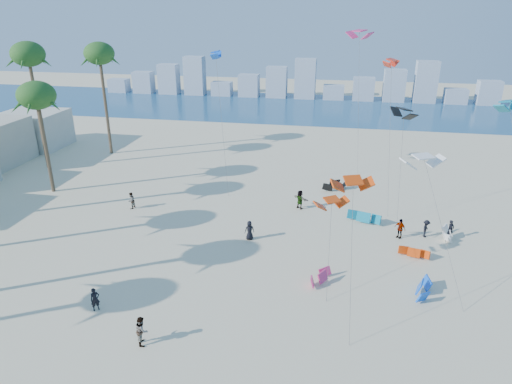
# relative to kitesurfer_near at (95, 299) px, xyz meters

# --- Properties ---
(ground) EXTENTS (220.00, 220.00, 0.00)m
(ground) POSITION_rel_kitesurfer_near_xyz_m (5.61, -4.63, -0.81)
(ground) COLOR beige
(ground) RESTS_ON ground
(ocean) EXTENTS (220.00, 220.00, 0.00)m
(ocean) POSITION_rel_kitesurfer_near_xyz_m (5.61, 67.37, -0.81)
(ocean) COLOR navy
(ocean) RESTS_ON ground
(kitesurfer_near) EXTENTS (0.70, 0.69, 1.63)m
(kitesurfer_near) POSITION_rel_kitesurfer_near_xyz_m (0.00, 0.00, 0.00)
(kitesurfer_near) COLOR black
(kitesurfer_near) RESTS_ON ground
(kitesurfer_mid) EXTENTS (1.00, 1.10, 1.85)m
(kitesurfer_mid) POSITION_rel_kitesurfer_near_xyz_m (4.34, -2.43, 0.11)
(kitesurfer_mid) COLOR gray
(kitesurfer_mid) RESTS_ON ground
(kitesurfers_far) EXTENTS (30.49, 8.41, 1.91)m
(kitesurfers_far) POSITION_rel_kitesurfer_near_xyz_m (12.80, 15.73, 0.07)
(kitesurfers_far) COLOR black
(kitesurfers_far) RESTS_ON ground
(grounded_kites) EXTENTS (12.40, 21.75, 1.01)m
(grounded_kites) POSITION_rel_kitesurfer_near_xyz_m (18.61, 14.25, -0.36)
(grounded_kites) COLOR #CE2D70
(grounded_kites) RESTS_ON ground
(flying_kites) EXTENTS (33.92, 35.39, 16.73)m
(flying_kites) POSITION_rel_kitesurfer_near_xyz_m (19.51, 18.44, 10.22)
(flying_kites) COLOR #DB3F0B
(flying_kites) RESTS_ON ground
(distant_skyline) EXTENTS (85.00, 3.00, 8.40)m
(distant_skyline) POSITION_rel_kitesurfer_near_xyz_m (4.42, 77.37, 2.27)
(distant_skyline) COLOR #9EADBF
(distant_skyline) RESTS_ON ground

